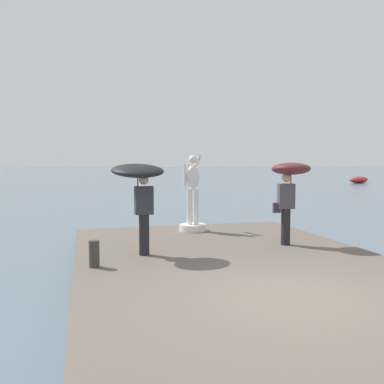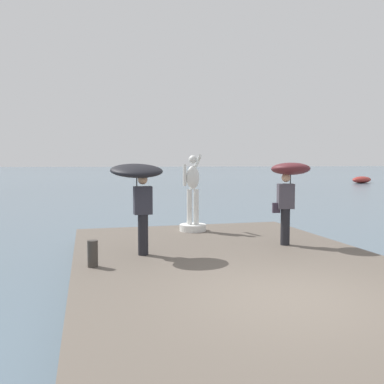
{
  "view_description": "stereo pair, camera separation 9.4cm",
  "coord_description": "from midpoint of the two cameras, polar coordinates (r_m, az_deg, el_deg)",
  "views": [
    {
      "loc": [
        -3.01,
        -5.46,
        2.38
      ],
      "look_at": [
        0.0,
        5.98,
        1.55
      ],
      "focal_mm": 39.04,
      "sensor_mm": 36.0,
      "label": 1
    },
    {
      "loc": [
        -2.92,
        -5.48,
        2.38
      ],
      "look_at": [
        0.0,
        5.98,
        1.55
      ],
      "focal_mm": 39.04,
      "sensor_mm": 36.0,
      "label": 2
    }
  ],
  "objects": [
    {
      "name": "ground_plane",
      "position": [
        45.63,
        -10.98,
        0.97
      ],
      "size": [
        400.0,
        400.0,
        0.0
      ],
      "primitive_type": "plane",
      "color": "slate"
    },
    {
      "name": "pier",
      "position": [
        8.48,
        6.37,
        -10.92
      ],
      "size": [
        6.43,
        10.33,
        0.4
      ],
      "primitive_type": "cube",
      "color": "#60564C",
      "rests_on": "ground"
    },
    {
      "name": "statue_white_figure",
      "position": [
        12.11,
        -0.13,
        -1.65
      ],
      "size": [
        0.77,
        0.95,
        2.23
      ],
      "color": "white",
      "rests_on": "pier"
    },
    {
      "name": "onlooker_left",
      "position": [
        8.95,
        -7.51,
        1.44
      ],
      "size": [
        1.18,
        1.2,
        2.02
      ],
      "color": "black",
      "rests_on": "pier"
    },
    {
      "name": "onlooker_right",
      "position": [
        10.28,
        12.9,
        1.55
      ],
      "size": [
        1.1,
        1.11,
        2.01
      ],
      "color": "black",
      "rests_on": "pier"
    },
    {
      "name": "mooring_bollard",
      "position": [
        8.23,
        -13.54,
        -8.21
      ],
      "size": [
        0.2,
        0.2,
        0.51
      ],
      "primitive_type": "cylinder",
      "color": "#38332D",
      "rests_on": "pier"
    },
    {
      "name": "boat_near",
      "position": [
        52.55,
        21.77,
        1.57
      ],
      "size": [
        3.71,
        2.86,
        0.78
      ],
      "color": "#9E2D28",
      "rests_on": "ground"
    }
  ]
}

